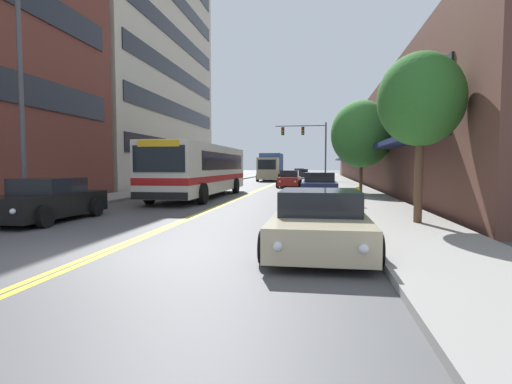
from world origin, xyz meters
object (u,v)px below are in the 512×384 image
at_px(car_beige_parked_right_foreground, 320,223).
at_px(car_charcoal_moving_second, 302,174).
at_px(car_white_moving_third, 299,173).
at_px(street_tree_right_near, 421,100).
at_px(car_slate_blue_parked_right_far, 318,182).
at_px(box_truck, 271,167).
at_px(car_black_parked_left_mid, 46,201).
at_px(car_silver_parked_left_near, 227,178).
at_px(fire_hydrant, 357,196).
at_px(traffic_signal_mast, 309,140).
at_px(street_lamp_left_near, 28,78).
at_px(car_navy_parked_right_mid, 319,186).
at_px(car_red_moving_lead, 289,179).
at_px(street_tree_right_mid, 362,134).
at_px(city_bus, 202,168).

bearing_deg(car_beige_parked_right_foreground, car_charcoal_moving_second, 92.72).
height_order(car_white_moving_third, street_tree_right_near, street_tree_right_near).
relative_size(car_slate_blue_parked_right_far, box_truck, 0.62).
distance_m(car_black_parked_left_mid, car_beige_parked_right_foreground, 9.38).
relative_size(car_silver_parked_left_near, fire_hydrant, 5.89).
bearing_deg(traffic_signal_mast, car_white_moving_third, 95.72).
xyz_separation_m(street_lamp_left_near, fire_hydrant, (10.97, 4.87, -4.13)).
relative_size(car_navy_parked_right_mid, car_white_moving_third, 0.98).
relative_size(car_red_moving_lead, traffic_signal_mast, 0.65).
bearing_deg(car_red_moving_lead, street_tree_right_mid, -59.02).
bearing_deg(car_slate_blue_parked_right_far, city_bus, -125.57).
bearing_deg(car_silver_parked_left_near, car_black_parked_left_mid, -90.09).
bearing_deg(car_slate_blue_parked_right_far, car_white_moving_third, 95.05).
bearing_deg(car_navy_parked_right_mid, car_silver_parked_left_near, 121.23).
bearing_deg(car_silver_parked_left_near, car_red_moving_lead, -31.66).
bearing_deg(box_truck, fire_hydrant, -76.97).
height_order(car_slate_blue_parked_right_far, fire_hydrant, car_slate_blue_parked_right_far).
bearing_deg(car_beige_parked_right_foreground, street_tree_right_near, 52.15).
relative_size(car_silver_parked_left_near, car_red_moving_lead, 1.09).
height_order(box_truck, street_tree_right_mid, street_tree_right_mid).
bearing_deg(box_truck, street_tree_right_near, -76.54).
bearing_deg(street_lamp_left_near, street_tree_right_mid, 48.36).
distance_m(car_silver_parked_left_near, car_white_moving_third, 29.86).
xyz_separation_m(car_navy_parked_right_mid, traffic_signal_mast, (-1.21, 23.95, 4.19)).
xyz_separation_m(car_red_moving_lead, car_charcoal_moving_second, (0.12, 23.62, -0.01)).
bearing_deg(car_black_parked_left_mid, traffic_signal_mast, 77.82).
bearing_deg(car_charcoal_moving_second, car_white_moving_third, 95.06).
height_order(car_silver_parked_left_near, street_lamp_left_near, street_lamp_left_near).
distance_m(car_black_parked_left_mid, car_navy_parked_right_mid, 14.45).
bearing_deg(car_white_moving_third, street_tree_right_near, -83.71).
bearing_deg(car_beige_parked_right_foreground, street_tree_right_mid, 81.30).
bearing_deg(street_lamp_left_near, traffic_signal_mast, 76.80).
distance_m(car_black_parked_left_mid, street_tree_right_mid, 18.07).
bearing_deg(car_slate_blue_parked_right_far, car_beige_parked_right_foreground, -89.92).
bearing_deg(traffic_signal_mast, car_slate_blue_parked_right_far, -85.81).
bearing_deg(car_slate_blue_parked_right_far, car_navy_parked_right_mid, -89.56).
distance_m(city_bus, car_red_moving_lead, 12.40).
distance_m(car_silver_parked_left_near, box_truck, 11.03).
bearing_deg(car_charcoal_moving_second, traffic_signal_mast, -83.66).
bearing_deg(car_red_moving_lead, car_white_moving_third, 91.25).
bearing_deg(street_tree_right_near, box_truck, 103.46).
height_order(car_red_moving_lead, street_tree_right_near, street_tree_right_near).
height_order(car_black_parked_left_mid, traffic_signal_mast, traffic_signal_mast).
distance_m(car_navy_parked_right_mid, car_slate_blue_parked_right_far, 8.28).
distance_m(traffic_signal_mast, fire_hydrant, 30.78).
bearing_deg(car_red_moving_lead, car_silver_parked_left_near, 148.34).
bearing_deg(car_black_parked_left_mid, car_beige_parked_right_foreground, -19.89).
relative_size(car_charcoal_moving_second, street_tree_right_near, 0.91).
bearing_deg(traffic_signal_mast, car_charcoal_moving_second, 96.34).
distance_m(car_navy_parked_right_mid, street_tree_right_near, 11.70).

